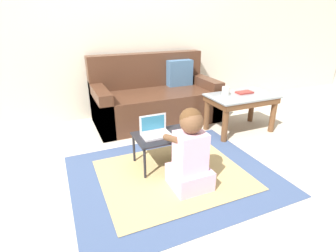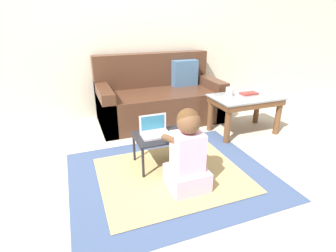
{
  "view_description": "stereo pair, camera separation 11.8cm",
  "coord_description": "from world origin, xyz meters",
  "px_view_note": "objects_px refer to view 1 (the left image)",
  "views": [
    {
      "loc": [
        -1.0,
        -2.09,
        1.35
      ],
      "look_at": [
        -0.07,
        0.04,
        0.38
      ],
      "focal_mm": 28.0,
      "sensor_mm": 36.0,
      "label": 1
    },
    {
      "loc": [
        -0.89,
        -2.13,
        1.35
      ],
      "look_at": [
        -0.07,
        0.04,
        0.38
      ],
      "focal_mm": 28.0,
      "sensor_mm": 36.0,
      "label": 2
    }
  ],
  "objects_px": {
    "laptop": "(156,132)",
    "book_on_table": "(244,92)",
    "couch": "(155,99)",
    "coffee_table": "(241,102)",
    "laptop_desk": "(164,138)",
    "person_seated": "(190,153)",
    "cup_on_table": "(226,91)",
    "computer_mouse": "(179,132)"
  },
  "relations": [
    {
      "from": "laptop_desk",
      "to": "person_seated",
      "type": "xyz_separation_m",
      "value": [
        0.05,
        -0.42,
        0.04
      ]
    },
    {
      "from": "coffee_table",
      "to": "computer_mouse",
      "type": "xyz_separation_m",
      "value": [
        -1.06,
        -0.43,
        -0.05
      ]
    },
    {
      "from": "laptop_desk",
      "to": "computer_mouse",
      "type": "distance_m",
      "value": 0.15
    },
    {
      "from": "person_seated",
      "to": "couch",
      "type": "bearing_deg",
      "value": 79.01
    },
    {
      "from": "computer_mouse",
      "to": "book_on_table",
      "type": "distance_m",
      "value": 1.25
    },
    {
      "from": "computer_mouse",
      "to": "laptop_desk",
      "type": "bearing_deg",
      "value": 161.04
    },
    {
      "from": "laptop_desk",
      "to": "cup_on_table",
      "type": "distance_m",
      "value": 1.14
    },
    {
      "from": "laptop_desk",
      "to": "laptop",
      "type": "bearing_deg",
      "value": 164.19
    },
    {
      "from": "couch",
      "to": "cup_on_table",
      "type": "height_order",
      "value": "couch"
    },
    {
      "from": "couch",
      "to": "person_seated",
      "type": "relative_size",
      "value": 2.32
    },
    {
      "from": "coffee_table",
      "to": "book_on_table",
      "type": "relative_size",
      "value": 4.02
    },
    {
      "from": "person_seated",
      "to": "cup_on_table",
      "type": "xyz_separation_m",
      "value": [
        0.96,
        0.89,
        0.2
      ]
    },
    {
      "from": "coffee_table",
      "to": "laptop_desk",
      "type": "height_order",
      "value": "coffee_table"
    },
    {
      "from": "coffee_table",
      "to": "book_on_table",
      "type": "height_order",
      "value": "book_on_table"
    },
    {
      "from": "couch",
      "to": "laptop",
      "type": "distance_m",
      "value": 1.24
    },
    {
      "from": "couch",
      "to": "coffee_table",
      "type": "height_order",
      "value": "couch"
    },
    {
      "from": "cup_on_table",
      "to": "book_on_table",
      "type": "height_order",
      "value": "cup_on_table"
    },
    {
      "from": "laptop",
      "to": "book_on_table",
      "type": "distance_m",
      "value": 1.43
    },
    {
      "from": "book_on_table",
      "to": "computer_mouse",
      "type": "bearing_deg",
      "value": -156.82
    },
    {
      "from": "person_seated",
      "to": "cup_on_table",
      "type": "relative_size",
      "value": 7.0
    },
    {
      "from": "coffee_table",
      "to": "book_on_table",
      "type": "distance_m",
      "value": 0.14
    },
    {
      "from": "laptop_desk",
      "to": "computer_mouse",
      "type": "bearing_deg",
      "value": -18.96
    },
    {
      "from": "coffee_table",
      "to": "person_seated",
      "type": "distance_m",
      "value": 1.4
    },
    {
      "from": "couch",
      "to": "cup_on_table",
      "type": "distance_m",
      "value": 0.99
    },
    {
      "from": "cup_on_table",
      "to": "book_on_table",
      "type": "distance_m",
      "value": 0.27
    },
    {
      "from": "couch",
      "to": "computer_mouse",
      "type": "relative_size",
      "value": 15.37
    },
    {
      "from": "laptop",
      "to": "computer_mouse",
      "type": "relative_size",
      "value": 2.49
    },
    {
      "from": "laptop_desk",
      "to": "cup_on_table",
      "type": "height_order",
      "value": "cup_on_table"
    },
    {
      "from": "laptop",
      "to": "person_seated",
      "type": "distance_m",
      "value": 0.46
    },
    {
      "from": "laptop",
      "to": "cup_on_table",
      "type": "bearing_deg",
      "value": 22.37
    },
    {
      "from": "laptop_desk",
      "to": "person_seated",
      "type": "relative_size",
      "value": 0.78
    },
    {
      "from": "computer_mouse",
      "to": "cup_on_table",
      "type": "bearing_deg",
      "value": 30.44
    },
    {
      "from": "cup_on_table",
      "to": "coffee_table",
      "type": "bearing_deg",
      "value": -23.77
    },
    {
      "from": "laptop",
      "to": "cup_on_table",
      "type": "height_order",
      "value": "cup_on_table"
    },
    {
      "from": "couch",
      "to": "laptop_desk",
      "type": "relative_size",
      "value": 2.97
    },
    {
      "from": "laptop_desk",
      "to": "book_on_table",
      "type": "xyz_separation_m",
      "value": [
        1.28,
        0.44,
        0.19
      ]
    },
    {
      "from": "computer_mouse",
      "to": "couch",
      "type": "bearing_deg",
      "value": 79.39
    },
    {
      "from": "couch",
      "to": "cup_on_table",
      "type": "bearing_deg",
      "value": -47.71
    },
    {
      "from": "computer_mouse",
      "to": "book_on_table",
      "type": "height_order",
      "value": "book_on_table"
    },
    {
      "from": "laptop",
      "to": "book_on_table",
      "type": "bearing_deg",
      "value": 17.31
    },
    {
      "from": "book_on_table",
      "to": "coffee_table",
      "type": "bearing_deg",
      "value": -146.38
    },
    {
      "from": "laptop",
      "to": "computer_mouse",
      "type": "distance_m",
      "value": 0.22
    }
  ]
}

